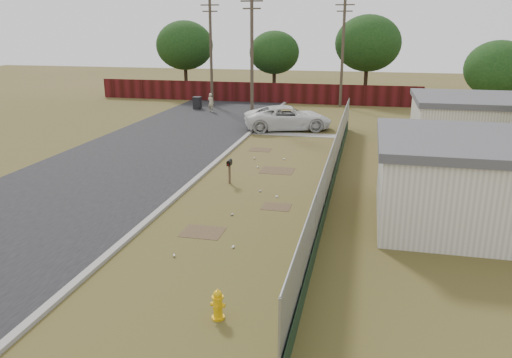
% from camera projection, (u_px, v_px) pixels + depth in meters
% --- Properties ---
extents(ground, '(120.00, 120.00, 0.00)m').
position_uv_depth(ground, '(258.00, 189.00, 21.47)').
color(ground, brown).
rests_on(ground, ground).
extents(street, '(15.10, 60.00, 0.12)m').
position_uv_depth(street, '(178.00, 141.00, 30.40)').
color(street, black).
rests_on(street, ground).
extents(chainlink_fence, '(0.10, 27.06, 2.02)m').
position_uv_depth(chainlink_fence, '(333.00, 169.00, 21.54)').
color(chainlink_fence, gray).
rests_on(chainlink_fence, ground).
extents(privacy_fence, '(30.00, 0.12, 1.80)m').
position_uv_depth(privacy_fence, '(253.00, 92.00, 45.78)').
color(privacy_fence, '#490F11').
rests_on(privacy_fence, ground).
extents(utility_poles, '(12.60, 8.24, 9.00)m').
position_uv_depth(utility_poles, '(269.00, 52.00, 40.14)').
color(utility_poles, '#453A2E').
rests_on(utility_poles, ground).
extents(houses, '(9.30, 17.24, 3.10)m').
position_uv_depth(houses, '(488.00, 149.00, 21.89)').
color(houses, silver).
rests_on(houses, ground).
extents(horizon_trees, '(33.32, 31.94, 7.78)m').
position_uv_depth(horizon_trees, '(328.00, 52.00, 41.90)').
color(horizon_trees, black).
rests_on(horizon_trees, ground).
extents(fire_hydrant, '(0.35, 0.35, 0.79)m').
position_uv_depth(fire_hydrant, '(218.00, 305.00, 11.87)').
color(fire_hydrant, '#DEA80B').
rests_on(fire_hydrant, ground).
extents(mailbox, '(0.17, 0.47, 1.10)m').
position_uv_depth(mailbox, '(229.00, 165.00, 21.98)').
color(mailbox, brown).
rests_on(mailbox, ground).
extents(pickup_truck, '(6.39, 4.47, 1.62)m').
position_uv_depth(pickup_truck, '(288.00, 118.00, 33.53)').
color(pickup_truck, silver).
rests_on(pickup_truck, ground).
extents(pedestrian, '(0.65, 0.55, 1.53)m').
position_uv_depth(pedestrian, '(211.00, 103.00, 40.53)').
color(pedestrian, tan).
rests_on(pedestrian, ground).
extents(trash_bin, '(0.67, 0.73, 1.03)m').
position_uv_depth(trash_bin, '(197.00, 103.00, 42.08)').
color(trash_bin, black).
rests_on(trash_bin, ground).
extents(scattered_litter, '(2.40, 12.25, 0.07)m').
position_uv_depth(scattered_litter, '(251.00, 192.00, 21.00)').
color(scattered_litter, silver).
rests_on(scattered_litter, ground).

